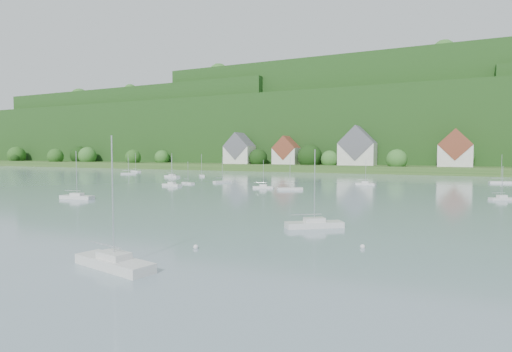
{
  "coord_description": "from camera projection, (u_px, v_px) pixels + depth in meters",
  "views": [
    {
      "loc": [
        42.57,
        -1.27,
        8.87
      ],
      "look_at": [
        6.86,
        75.0,
        4.0
      ],
      "focal_mm": 28.83,
      "sensor_mm": 36.0,
      "label": 1
    }
  ],
  "objects": [
    {
      "name": "near_sailboat_4",
      "position": [
        114.0,
        262.0,
        31.45
      ],
      "size": [
        7.79,
        3.61,
        10.15
      ],
      "rotation": [
        0.0,
        0.0,
        -0.21
      ],
      "color": "silver",
      "rests_on": "ground"
    },
    {
      "name": "village_building_1",
      "position": [
        286.0,
        153.0,
        202.76
      ],
      "size": [
        12.0,
        9.36,
        14.0
      ],
      "color": "beige",
      "rests_on": "far_shore_strip"
    },
    {
      "name": "near_sailboat_6",
      "position": [
        77.0,
        197.0,
        77.99
      ],
      "size": [
        6.92,
        2.71,
        9.1
      ],
      "rotation": [
        0.0,
        0.0,
        0.12
      ],
      "color": "silver",
      "rests_on": "ground"
    },
    {
      "name": "village_building_3",
      "position": [
        455.0,
        151.0,
        168.26
      ],
      "size": [
        13.0,
        10.4,
        15.5
      ],
      "color": "beige",
      "rests_on": "far_shore_strip"
    },
    {
      "name": "mooring_buoy_3",
      "position": [
        78.0,
        196.0,
        82.5
      ],
      "size": [
        0.49,
        0.49,
        0.49
      ],
      "primitive_type": "sphere",
      "color": "#FD4316",
      "rests_on": "ground"
    },
    {
      "name": "forested_ridge",
      "position": [
        376.0,
        130.0,
        261.01
      ],
      "size": [
        620.0,
        181.22,
        69.89
      ],
      "color": "#163912",
      "rests_on": "ground"
    },
    {
      "name": "far_shore_strip",
      "position": [
        352.0,
        167.0,
        200.42
      ],
      "size": [
        600.0,
        60.0,
        3.0
      ],
      "primitive_type": "cube",
      "color": "#2C4E1D",
      "rests_on": "ground"
    },
    {
      "name": "mooring_buoy_2",
      "position": [
        330.0,
        228.0,
        48.17
      ],
      "size": [
        0.48,
        0.48,
        0.48
      ],
      "primitive_type": "sphere",
      "color": "#FD4316",
      "rests_on": "ground"
    },
    {
      "name": "mooring_buoy_4",
      "position": [
        363.0,
        248.0,
        38.04
      ],
      "size": [
        0.46,
        0.46,
        0.46
      ],
      "primitive_type": "sphere",
      "color": "silver",
      "rests_on": "ground"
    },
    {
      "name": "near_sailboat_3",
      "position": [
        314.0,
        224.0,
        48.41
      ],
      "size": [
        6.63,
        5.53,
        9.19
      ],
      "rotation": [
        0.0,
        0.0,
        0.63
      ],
      "color": "silver",
      "rests_on": "ground"
    },
    {
      "name": "far_sailboat_cluster",
      "position": [
        294.0,
        180.0,
        124.63
      ],
      "size": [
        187.75,
        60.08,
        8.71
      ],
      "color": "silver",
      "rests_on": "ground"
    },
    {
      "name": "mooring_buoy_1",
      "position": [
        196.0,
        248.0,
        37.93
      ],
      "size": [
        0.47,
        0.47,
        0.47
      ],
      "primitive_type": "sphere",
      "color": "silver",
      "rests_on": "ground"
    },
    {
      "name": "village_building_2",
      "position": [
        357.0,
        149.0,
        186.95
      ],
      "size": [
        16.0,
        11.44,
        18.0
      ],
      "color": "beige",
      "rests_on": "far_shore_strip"
    },
    {
      "name": "village_building_0",
      "position": [
        239.0,
        151.0,
        211.49
      ],
      "size": [
        14.0,
        10.4,
        16.0
      ],
      "color": "beige",
      "rests_on": "far_shore_strip"
    }
  ]
}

